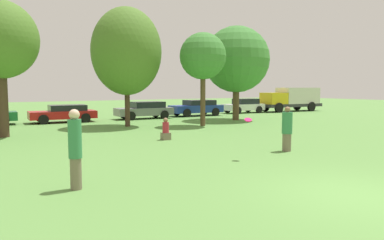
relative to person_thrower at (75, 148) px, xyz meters
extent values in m
plane|color=#5B8E42|center=(5.09, -3.70, -0.96)|extent=(120.00, 120.00, 0.00)
cylinder|color=#726651|center=(0.00, 0.00, -0.60)|extent=(0.26, 0.26, 0.73)
cylinder|color=#337F4C|center=(0.00, 0.00, 0.22)|extent=(0.30, 0.30, 0.90)
sphere|color=beige|center=(0.00, 0.00, 0.78)|extent=(0.24, 0.24, 0.24)
cylinder|color=#726651|center=(7.95, 1.04, -0.64)|extent=(0.32, 0.32, 0.65)
cylinder|color=#337F4C|center=(7.95, 1.04, 0.09)|extent=(0.38, 0.38, 0.80)
sphere|color=#8C6647|center=(7.95, 1.04, 0.59)|extent=(0.21, 0.21, 0.21)
cylinder|color=#F21E72|center=(5.70, 0.61, 0.34)|extent=(0.26, 0.24, 0.15)
cube|color=#726651|center=(5.49, 6.00, -0.80)|extent=(0.39, 0.32, 0.32)
cylinder|color=#A52633|center=(5.49, 6.00, -0.40)|extent=(0.29, 0.29, 0.48)
sphere|color=#8C6647|center=(5.49, 6.00, -0.07)|extent=(0.21, 0.21, 0.21)
cylinder|color=#473323|center=(-0.65, 10.91, 0.85)|extent=(0.54, 0.54, 3.62)
cylinder|color=#473323|center=(6.17, 12.24, 0.71)|extent=(0.30, 0.30, 3.35)
ellipsoid|color=#4C7528|center=(6.17, 12.24, 3.54)|extent=(4.18, 4.18, 5.21)
cylinder|color=brown|center=(10.25, 10.15, 0.78)|extent=(0.31, 0.31, 3.48)
sphere|color=#3D7F33|center=(10.25, 10.15, 3.30)|extent=(2.84, 2.84, 2.84)
cylinder|color=brown|center=(14.53, 12.26, 0.57)|extent=(0.47, 0.47, 3.06)
sphere|color=#3D7F33|center=(14.53, 12.26, 3.40)|extent=(4.75, 4.75, 4.75)
cylinder|color=black|center=(-0.19, 16.57, -0.64)|extent=(0.66, 0.21, 0.66)
cylinder|color=black|center=(-0.10, 18.28, -0.64)|extent=(0.66, 0.21, 0.66)
cube|color=red|center=(3.42, 17.01, -0.44)|extent=(4.36, 2.02, 0.51)
cube|color=black|center=(3.74, 16.99, 0.01)|extent=(2.43, 1.71, 0.40)
cylinder|color=black|center=(2.05, 16.18, -0.65)|extent=(0.64, 0.22, 0.63)
cylinder|color=black|center=(2.14, 17.98, -0.65)|extent=(0.64, 0.22, 0.63)
cylinder|color=black|center=(4.70, 16.04, -0.65)|extent=(0.64, 0.22, 0.63)
cylinder|color=black|center=(4.79, 17.84, -0.65)|extent=(0.64, 0.22, 0.63)
cube|color=slate|center=(9.29, 16.75, -0.42)|extent=(4.33, 1.92, 0.56)
cube|color=black|center=(9.61, 16.73, 0.09)|extent=(2.41, 1.62, 0.46)
cylinder|color=black|center=(7.93, 15.97, -0.65)|extent=(0.64, 0.24, 0.63)
cylinder|color=black|center=(8.02, 17.67, -0.65)|extent=(0.64, 0.24, 0.63)
cylinder|color=black|center=(10.56, 15.83, -0.65)|extent=(0.64, 0.24, 0.63)
cylinder|color=black|center=(10.65, 17.53, -0.65)|extent=(0.64, 0.24, 0.63)
cube|color=#1E389E|center=(14.16, 17.06, -0.37)|extent=(4.43, 2.07, 0.60)
cube|color=black|center=(14.48, 17.04, 0.14)|extent=(2.47, 1.74, 0.43)
cylinder|color=black|center=(12.76, 16.21, -0.62)|extent=(0.69, 0.21, 0.68)
cylinder|color=black|center=(12.86, 18.05, -0.62)|extent=(0.69, 0.21, 0.68)
cylinder|color=black|center=(15.45, 16.07, -0.62)|extent=(0.69, 0.21, 0.68)
cylinder|color=black|center=(15.55, 17.91, -0.62)|extent=(0.69, 0.21, 0.68)
cube|color=silver|center=(19.68, 17.59, -0.41)|extent=(3.94, 1.86, 0.56)
cube|color=black|center=(19.97, 17.58, 0.12)|extent=(2.20, 1.57, 0.50)
cylinder|color=black|center=(18.44, 16.83, -0.64)|extent=(0.66, 0.24, 0.65)
cylinder|color=black|center=(18.53, 18.48, -0.64)|extent=(0.66, 0.24, 0.65)
cylinder|color=black|center=(20.83, 16.70, -0.64)|extent=(0.66, 0.24, 0.65)
cylinder|color=black|center=(20.91, 18.36, -0.64)|extent=(0.66, 0.24, 0.65)
cube|color=#2D2D33|center=(25.23, 16.99, -0.35)|extent=(6.89, 2.30, 0.30)
cube|color=gold|center=(23.13, 17.10, 0.35)|extent=(2.27, 1.96, 1.10)
cube|color=beige|center=(26.18, 16.94, 0.59)|extent=(4.31, 2.16, 1.57)
cylinder|color=black|center=(22.81, 16.14, -0.50)|extent=(0.94, 0.28, 0.93)
cylinder|color=black|center=(22.91, 18.08, -0.50)|extent=(0.94, 0.28, 0.93)
cylinder|color=black|center=(27.05, 15.92, -0.50)|extent=(0.94, 0.28, 0.93)
cylinder|color=black|center=(27.15, 17.86, -0.50)|extent=(0.94, 0.28, 0.93)
camera|label=1|loc=(-2.07, -8.41, 1.39)|focal=33.97mm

